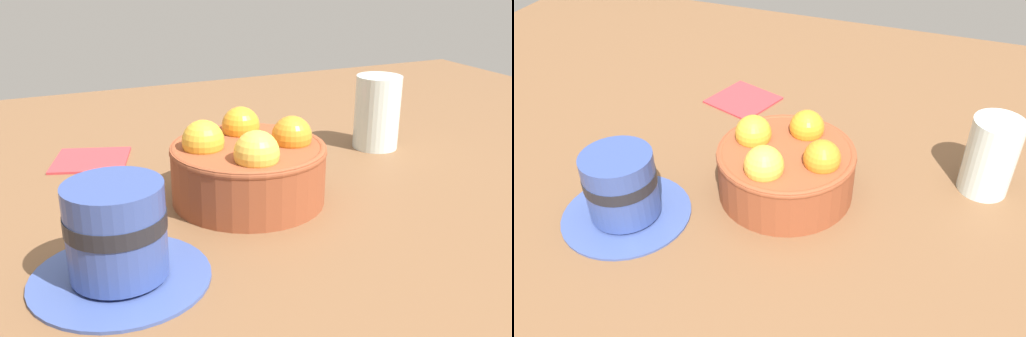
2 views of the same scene
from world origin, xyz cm
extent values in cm
cube|color=brown|center=(0.00, 0.00, -2.11)|extent=(153.59, 117.14, 4.22)
cylinder|color=brown|center=(0.00, 0.00, 3.14)|extent=(16.72, 16.72, 6.28)
torus|color=brown|center=(0.00, 0.00, 5.88)|extent=(16.92, 16.92, 1.00)
sphere|color=orange|center=(1.07, 4.68, 7.05)|extent=(4.38, 4.38, 4.38)
sphere|color=gold|center=(-4.68, 1.07, 7.05)|extent=(4.52, 4.52, 4.52)
sphere|color=#F1B641|center=(-1.07, -4.68, 7.05)|extent=(4.63, 4.63, 4.63)
sphere|color=orange|center=(4.68, -1.07, 7.05)|extent=(4.39, 4.39, 4.39)
cylinder|color=#3A4E8E|center=(-16.28, -10.85, 0.30)|extent=(15.27, 15.27, 0.60)
cylinder|color=#33478C|center=(-16.28, -10.85, 4.62)|extent=(8.20, 8.20, 8.05)
cylinder|color=black|center=(-16.28, -10.85, 5.47)|extent=(8.36, 8.36, 1.45)
cylinder|color=silver|center=(23.12, 9.42, 4.99)|extent=(6.14, 6.14, 9.98)
cube|color=#B23338|center=(-14.01, 19.40, 0.30)|extent=(11.70, 11.56, 0.60)
camera|label=1|loc=(-22.91, -54.24, 26.31)|focal=40.83mm
camera|label=2|loc=(16.58, -49.52, 42.59)|focal=37.36mm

